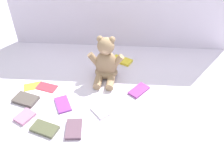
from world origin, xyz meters
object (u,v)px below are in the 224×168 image
book_case_9 (26,99)px  book_case_3 (139,90)px  book_case_0 (33,86)px  book_case_6 (74,129)px  teddy_bear (106,63)px  book_case_4 (47,87)px  book_case_5 (45,129)px  book_case_8 (122,60)px  book_case_1 (25,117)px  book_case_7 (63,104)px  book_case_2 (101,111)px

book_case_9 → book_case_3: bearing=-61.9°
book_case_0 → book_case_3: book_case_3 is taller
book_case_6 → teddy_bear: bearing=68.4°
book_case_3 → book_case_4: size_ratio=1.04×
teddy_bear → book_case_9: bearing=-146.8°
book_case_3 → book_case_5: bearing=-106.4°
book_case_8 → book_case_9: (-0.55, -0.44, 0.00)m
book_case_1 → book_case_7: book_case_1 is taller
book_case_8 → book_case_2: bearing=15.8°
book_case_7 → book_case_6: bearing=93.0°
book_case_1 → book_case_2: 0.41m
book_case_7 → book_case_1: bearing=5.4°
book_case_4 → book_case_5: 0.34m
book_case_3 → book_case_2: bearing=-99.4°
teddy_bear → book_case_6: size_ratio=2.24×
book_case_0 → book_case_1: book_case_1 is taller
book_case_0 → book_case_2: size_ratio=1.04×
book_case_1 → book_case_4: size_ratio=0.78×
book_case_2 → book_case_4: bearing=112.4°
book_case_7 → book_case_4: bearing=-72.7°
teddy_bear → book_case_4: bearing=-156.1°
book_case_1 → book_case_8: same height
teddy_bear → book_case_6: bearing=-102.4°
book_case_1 → book_case_8: 0.76m
teddy_bear → book_case_1: bearing=-133.1°
book_case_0 → teddy_bear: bearing=84.5°
book_case_1 → book_case_6: (0.28, -0.07, 0.00)m
book_case_7 → book_case_8: size_ratio=0.93×
book_case_0 → book_case_8: size_ratio=0.76×
book_case_4 → book_case_1: bearing=4.6°
teddy_bear → book_case_3: teddy_bear is taller
book_case_1 → book_case_3: size_ratio=0.75×
book_case_5 → book_case_7: book_case_5 is taller
book_case_3 → book_case_9: size_ratio=0.96×
book_case_2 → book_case_6: book_case_6 is taller
book_case_8 → book_case_9: bearing=-24.2°
book_case_5 → book_case_1: bearing=79.2°
book_case_2 → book_case_4: size_ratio=0.81×
book_case_4 → book_case_7: (0.13, -0.14, 0.00)m
book_case_2 → book_case_3: 0.29m
book_case_4 → book_case_8: 0.55m
book_case_3 → book_case_8: size_ratio=0.94×
book_case_8 → book_case_9: 0.70m
book_case_9 → book_case_4: bearing=-18.7°
book_case_2 → book_case_9: 0.45m
book_case_6 → book_case_5: bearing=176.8°
book_case_4 → book_case_9: 0.15m
book_case_5 → book_case_6: size_ratio=1.07×
book_case_4 → book_case_7: book_case_7 is taller
book_case_1 → book_case_3: (0.62, 0.26, -0.00)m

